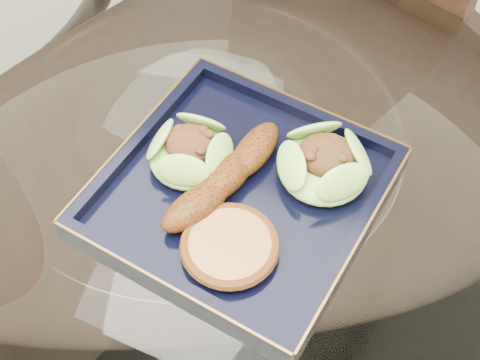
% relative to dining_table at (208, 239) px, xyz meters
% --- Properties ---
extents(dining_table, '(1.13, 1.13, 0.77)m').
position_rel_dining_table_xyz_m(dining_table, '(0.00, 0.00, 0.00)').
color(dining_table, white).
rests_on(dining_table, ground).
extents(dining_chair, '(0.54, 0.54, 0.99)m').
position_rel_dining_table_xyz_m(dining_chair, '(-0.01, 0.32, -0.04)').
color(dining_chair, black).
rests_on(dining_chair, ground).
extents(navy_plate, '(0.30, 0.30, 0.02)m').
position_rel_dining_table_xyz_m(navy_plate, '(0.06, -0.03, 0.17)').
color(navy_plate, black).
rests_on(navy_plate, dining_table).
extents(lettuce_wrap_left, '(0.11, 0.11, 0.03)m').
position_rel_dining_table_xyz_m(lettuce_wrap_left, '(-0.00, -0.02, 0.20)').
color(lettuce_wrap_left, '#6AAF33').
rests_on(lettuce_wrap_left, navy_plate).
extents(lettuce_wrap_right, '(0.12, 0.12, 0.03)m').
position_rel_dining_table_xyz_m(lettuce_wrap_right, '(0.13, 0.02, 0.20)').
color(lettuce_wrap_right, '#69AB31').
rests_on(lettuce_wrap_right, navy_plate).
extents(roasted_plantain, '(0.08, 0.17, 0.03)m').
position_rel_dining_table_xyz_m(roasted_plantain, '(0.04, -0.03, 0.20)').
color(roasted_plantain, '#6B310B').
rests_on(roasted_plantain, navy_plate).
extents(crumb_patty, '(0.11, 0.11, 0.02)m').
position_rel_dining_table_xyz_m(crumb_patty, '(0.08, -0.10, 0.19)').
color(crumb_patty, '#B9843D').
rests_on(crumb_patty, navy_plate).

